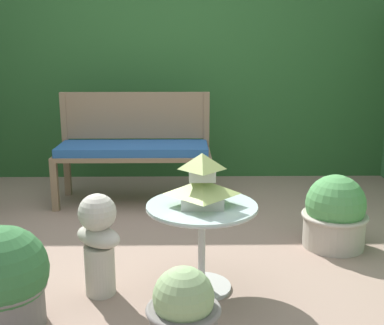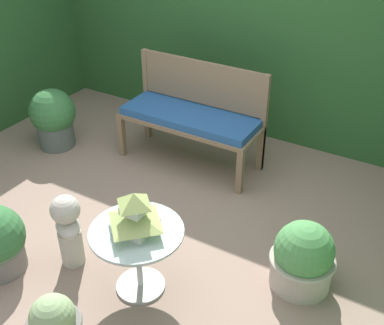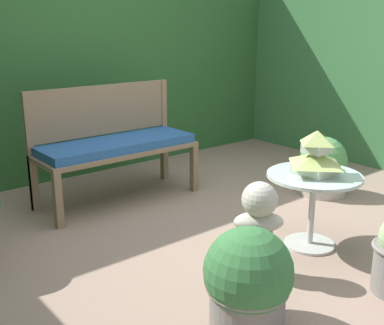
# 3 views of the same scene
# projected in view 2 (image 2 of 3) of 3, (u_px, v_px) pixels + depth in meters

# --- Properties ---
(ground) EXTENTS (30.00, 30.00, 0.00)m
(ground) POSITION_uv_depth(u_px,v_px,m) (156.00, 220.00, 4.27)
(ground) COLOR gray
(foliage_hedge_back) EXTENTS (6.40, 0.99, 2.33)m
(foliage_hedge_back) POSITION_uv_depth(u_px,v_px,m) (272.00, 22.00, 5.40)
(foliage_hedge_back) COLOR #285628
(foliage_hedge_back) RESTS_ON ground
(garden_bench) EXTENTS (1.45, 0.54, 0.57)m
(garden_bench) POSITION_uv_depth(u_px,v_px,m) (190.00, 120.00, 4.84)
(garden_bench) COLOR #7F664C
(garden_bench) RESTS_ON ground
(bench_backrest) EXTENTS (1.45, 0.06, 1.03)m
(bench_backrest) POSITION_uv_depth(u_px,v_px,m) (202.00, 89.00, 4.89)
(bench_backrest) COLOR #7F664C
(bench_backrest) RESTS_ON ground
(patio_table) EXTENTS (0.67, 0.67, 0.55)m
(patio_table) POSITION_uv_depth(u_px,v_px,m) (137.00, 243.00, 3.38)
(patio_table) COLOR #B7B7B2
(patio_table) RESTS_ON ground
(pagoda_birdhouse) EXTENTS (0.33, 0.33, 0.31)m
(pagoda_birdhouse) POSITION_uv_depth(u_px,v_px,m) (135.00, 215.00, 3.25)
(pagoda_birdhouse) COLOR #B2BCA8
(pagoda_birdhouse) RESTS_ON patio_table
(garden_bust) EXTENTS (0.36, 0.33, 0.63)m
(garden_bust) POSITION_uv_depth(u_px,v_px,m) (68.00, 227.00, 3.65)
(garden_bust) COLOR #B7B2A3
(garden_bust) RESTS_ON ground
(potted_plant_hedge_corner) EXTENTS (0.49, 0.49, 0.55)m
(potted_plant_hedge_corner) POSITION_uv_depth(u_px,v_px,m) (303.00, 258.00, 3.50)
(potted_plant_hedge_corner) COLOR #ADA393
(potted_plant_hedge_corner) RESTS_ON ground
(potted_plant_table_near) EXTENTS (0.49, 0.49, 0.67)m
(potted_plant_table_near) POSITION_uv_depth(u_px,v_px,m) (53.00, 118.00, 5.20)
(potted_plant_table_near) COLOR #4C5651
(potted_plant_table_near) RESTS_ON ground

